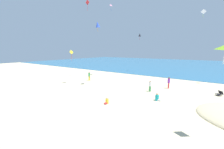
# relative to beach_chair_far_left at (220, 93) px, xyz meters

# --- Properties ---
(ground_plane) EXTENTS (120.00, 120.00, 0.00)m
(ground_plane) POSITION_rel_beach_chair_far_left_xyz_m (-10.10, -3.68, -0.27)
(ground_plane) COLOR beige
(ocean_water) EXTENTS (120.00, 60.00, 0.05)m
(ocean_water) POSITION_rel_beach_chair_far_left_xyz_m (-10.10, 37.56, -0.24)
(ocean_water) COLOR teal
(ocean_water) RESTS_ON ground_plane
(beach_chair_far_left) EXTENTS (0.88, 0.88, 0.59)m
(beach_chair_far_left) POSITION_rel_beach_chair_far_left_xyz_m (0.00, 0.00, 0.00)
(beach_chair_far_left) COLOR black
(beach_chair_far_left) RESTS_ON ground_plane
(person_0) EXTENTS (0.67, 0.41, 0.81)m
(person_0) POSITION_rel_beach_chair_far_left_xyz_m (-5.48, -5.86, 0.03)
(person_0) COLOR #19ADB2
(person_0) RESTS_ON ground_plane
(person_1) EXTENTS (0.33, 0.33, 1.50)m
(person_1) POSITION_rel_beach_chair_far_left_xyz_m (-18.62, -2.51, 0.60)
(person_1) COLOR yellow
(person_1) RESTS_ON ground_plane
(person_2) EXTENTS (0.32, 0.53, 0.67)m
(person_2) POSITION_rel_beach_chair_far_left_xyz_m (-9.36, -9.66, -0.02)
(person_2) COLOR yellow
(person_2) RESTS_ON ground_plane
(person_3) EXTENTS (0.30, 0.30, 1.41)m
(person_3) POSITION_rel_beach_chair_far_left_xyz_m (-7.36, -3.03, 0.55)
(person_3) COLOR green
(person_3) RESTS_ON ground_plane
(person_4) EXTENTS (0.33, 0.33, 1.60)m
(person_4) POSITION_rel_beach_chair_far_left_xyz_m (-5.76, -0.06, 0.66)
(person_4) COLOR red
(person_4) RESTS_ON ground_plane
(kite_blue) EXTENTS (0.75, 0.86, 1.43)m
(kite_blue) POSITION_rel_beach_chair_far_left_xyz_m (-14.99, -4.27, 8.63)
(kite_blue) COLOR blue
(kite_pink) EXTENTS (0.65, 0.80, 1.28)m
(kite_pink) POSITION_rel_beach_chair_far_left_xyz_m (-18.17, 3.56, 13.62)
(kite_pink) COLOR pink
(kite_red) EXTENTS (0.93, 0.14, 1.94)m
(kite_red) POSITION_rel_beach_chair_far_left_xyz_m (-21.25, 0.26, 13.78)
(kite_red) COLOR red
(kite_yellow) EXTENTS (0.31, 0.71, 1.77)m
(kite_yellow) POSITION_rel_beach_chair_far_left_xyz_m (-19.26, -5.66, 4.64)
(kite_yellow) COLOR yellow
(kite_black) EXTENTS (0.77, 0.81, 1.60)m
(kite_black) POSITION_rel_beach_chair_far_left_xyz_m (-16.03, 12.51, 8.64)
(kite_black) COLOR black
(kite_white) EXTENTS (1.00, 0.32, 1.69)m
(kite_white) POSITION_rel_beach_chair_far_left_xyz_m (-3.32, 13.04, 12.23)
(kite_white) COLOR white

